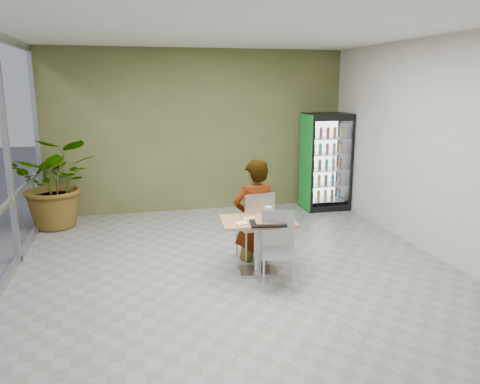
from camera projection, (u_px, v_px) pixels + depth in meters
name	position (u px, v px, depth m)	size (l,w,h in m)	color
ground	(239.00, 274.00, 6.35)	(7.00, 7.00, 0.00)	gray
room_envelope	(239.00, 157.00, 5.99)	(6.00, 7.00, 3.20)	silver
dining_table	(258.00, 235.00, 6.28)	(1.03, 0.77, 0.75)	#AC6D49
chair_far	(257.00, 221.00, 6.72)	(0.51, 0.51, 1.02)	#AAACAF
chair_near	(278.00, 243.00, 5.90)	(0.52, 0.53, 0.95)	#AAACAF
seated_woman	(255.00, 220.00, 6.77)	(0.66, 0.43, 1.79)	black
pizza_plate	(251.00, 218.00, 6.24)	(0.29, 0.23, 0.03)	white
soda_cup	(268.00, 213.00, 6.24)	(0.10, 0.10, 0.17)	white
napkin_stack	(242.00, 223.00, 6.05)	(0.14, 0.14, 0.02)	white
cafeteria_tray	(268.00, 223.00, 6.02)	(0.45, 0.33, 0.03)	black
beverage_fridge	(326.00, 161.00, 9.53)	(0.90, 0.70, 1.95)	black
potted_plant	(57.00, 182.00, 8.28)	(1.47, 1.27, 1.63)	#26612C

